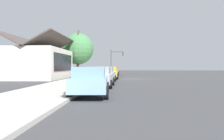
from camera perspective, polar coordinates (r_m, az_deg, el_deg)
ground_plane at (r=30.21m, az=4.67°, el=-2.13°), size 120.00×120.00×0.00m
sidewalk_curb at (r=30.52m, az=-5.90°, el=-1.95°), size 60.00×4.20×0.16m
car_skyblue at (r=12.55m, az=-5.44°, el=-2.75°), size 4.77×2.21×1.59m
car_silver at (r=17.87m, az=-3.04°, el=-1.64°), size 4.79×2.16×1.59m
car_seafoam at (r=23.07m, az=-1.74°, el=-1.06°), size 4.59×2.17×1.59m
car_mustard at (r=28.91m, az=-0.50°, el=-0.65°), size 4.42×2.11×1.59m
car_charcoal at (r=34.13m, az=-0.29°, el=-0.41°), size 4.47×2.04×1.59m
car_coral at (r=40.09m, az=0.25°, el=-0.21°), size 4.34×2.06×1.59m
car_cherry at (r=45.28m, az=0.47°, el=-0.07°), size 4.52×2.11×1.59m
storefront_building at (r=31.63m, az=-17.55°, el=1.73°), size 11.31×6.68×5.71m
shade_tree at (r=38.60m, az=-8.48°, el=5.22°), size 5.23×5.23×7.13m
traffic_light_main at (r=50.42m, az=0.97°, el=3.07°), size 0.37×2.79×5.20m
utility_pole_wooden at (r=37.80m, az=-8.26°, el=4.44°), size 1.80×0.24×7.50m
fire_hydrant_red at (r=23.65m, az=-4.97°, el=-1.79°), size 0.22×0.22×0.71m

